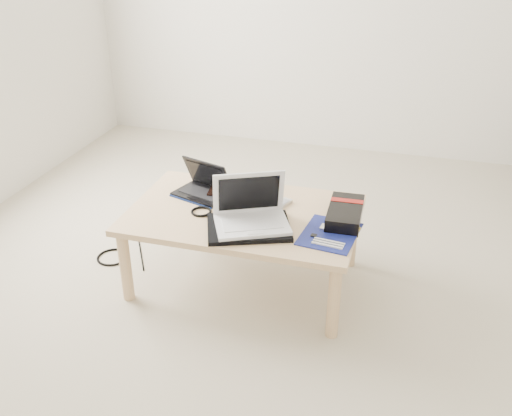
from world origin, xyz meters
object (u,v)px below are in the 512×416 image
(coffee_table, at_px, (244,221))
(gpu_box, at_px, (345,213))
(netbook, at_px, (203,188))
(white_laptop, at_px, (251,214))

(coffee_table, xyz_separation_m, gpu_box, (0.48, 0.06, 0.08))
(netbook, height_order, gpu_box, netbook)
(coffee_table, bearing_deg, gpu_box, 6.87)
(netbook, distance_m, gpu_box, 0.73)
(gpu_box, bearing_deg, white_laptop, -155.04)
(coffee_table, height_order, gpu_box, gpu_box)
(white_laptop, bearing_deg, gpu_box, 24.96)
(gpu_box, bearing_deg, coffee_table, -173.13)
(netbook, xyz_separation_m, white_laptop, (0.33, -0.25, 0.03))
(coffee_table, height_order, netbook, netbook)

